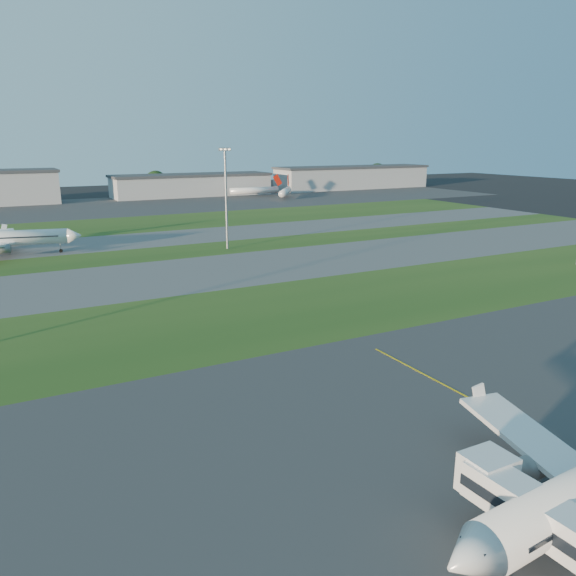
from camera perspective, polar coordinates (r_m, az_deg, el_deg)
ground at (r=54.99m, az=24.17°, el=-16.53°), size 700.00×700.00×0.00m
apron_near at (r=54.99m, az=24.17°, el=-16.52°), size 300.00×70.00×0.01m
grass_strip_a at (r=92.64m, az=-1.75°, el=-2.48°), size 300.00×34.00×0.01m
taxiway_a at (r=122.12m, az=-8.64°, el=1.58°), size 300.00×32.00×0.01m
grass_strip_b at (r=145.47m, az=-11.95°, el=3.53°), size 300.00×18.00×0.01m
taxiway_b at (r=166.41m, az=-14.10°, el=4.78°), size 300.00×26.00×0.01m
grass_strip_c at (r=198.25m, az=-16.48°, el=6.15°), size 300.00×40.00×0.01m
apron_far at (r=256.90m, az=-19.29°, el=7.76°), size 400.00×80.00×0.01m
airliner_taxiing at (r=155.35m, az=-27.08°, el=4.46°), size 36.68×30.77×11.62m
mini_jet_near at (r=282.04m, az=-0.29°, el=9.78°), size 17.79×24.45×9.48m
mini_jet_far at (r=289.54m, az=-3.41°, el=9.88°), size 28.64×4.44×9.48m
light_mast_centre at (r=146.36m, az=-6.32°, el=9.68°), size 3.20×0.70×25.80m
hangar_east at (r=298.48m, az=-9.73°, el=10.30°), size 81.60×23.00×11.20m
hangar_far_east at (r=343.30m, az=6.59°, el=11.12°), size 96.90×23.00×13.20m
tree_mid_west at (r=294.84m, az=-24.57°, el=9.19°), size 9.90×9.90×10.80m
tree_mid_east at (r=307.49m, az=-13.28°, el=10.46°), size 11.55×11.55×12.60m
tree_east at (r=332.98m, az=-0.40°, el=11.03°), size 10.45×10.45×11.40m
tree_far_east at (r=373.71m, az=9.05°, el=11.45°), size 12.65×12.65×13.80m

